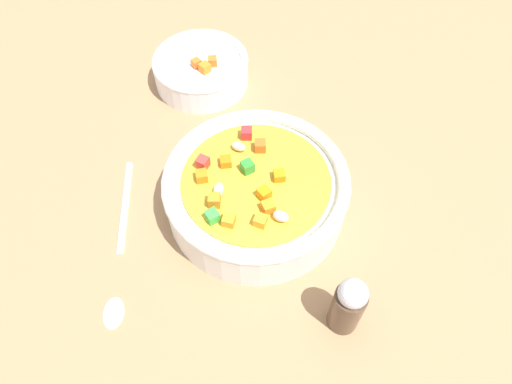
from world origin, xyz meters
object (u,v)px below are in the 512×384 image
at_px(spoon, 119,248).
at_px(pepper_shaker, 348,305).
at_px(soup_bowl_main, 256,191).
at_px(side_bowl_small, 201,69).

bearing_deg(spoon, pepper_shaker, 67.32).
height_order(soup_bowl_main, pepper_shaker, pepper_shaker).
height_order(soup_bowl_main, side_bowl_small, soup_bowl_main).
xyz_separation_m(spoon, pepper_shaker, (0.20, 0.14, 0.04)).
height_order(spoon, pepper_shaker, pepper_shaker).
bearing_deg(pepper_shaker, side_bowl_small, 168.73).
bearing_deg(side_bowl_small, spoon, -51.21).
distance_m(soup_bowl_main, spoon, 0.16).
relative_size(soup_bowl_main, pepper_shaker, 2.51).
distance_m(soup_bowl_main, side_bowl_small, 0.22).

